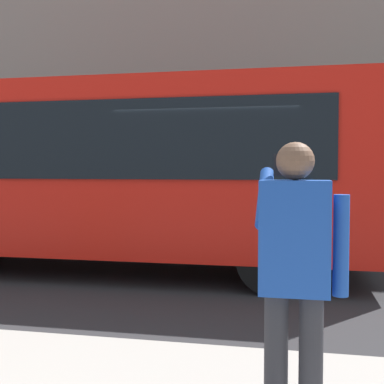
% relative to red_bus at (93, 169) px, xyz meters
% --- Properties ---
extents(ground_plane, '(60.00, 60.00, 0.00)m').
position_rel_red_bus_xyz_m(ground_plane, '(-2.09, 0.06, -1.68)').
color(ground_plane, '#2B2B2D').
extents(building_facade_far, '(28.00, 1.55, 12.00)m').
position_rel_red_bus_xyz_m(building_facade_far, '(-2.11, -6.74, 4.30)').
color(building_facade_far, gray).
rests_on(building_facade_far, ground_plane).
extents(red_bus, '(9.05, 2.54, 3.08)m').
position_rel_red_bus_xyz_m(red_bus, '(0.00, 0.00, 0.00)').
color(red_bus, red).
rests_on(red_bus, ground_plane).
extents(pedestrian_photographer, '(0.53, 0.52, 1.70)m').
position_rel_red_bus_xyz_m(pedestrian_photographer, '(-3.31, 4.89, -0.54)').
color(pedestrian_photographer, '#2D2D33').
rests_on(pedestrian_photographer, sidewalk_curb).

